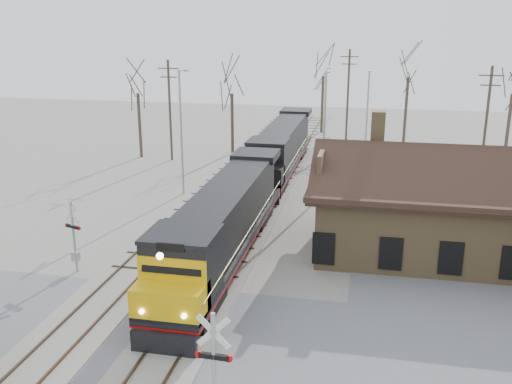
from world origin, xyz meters
TOP-DOWN VIEW (x-y plane):
  - ground at (0.00, 0.00)m, footprint 140.00×140.00m
  - road at (0.00, 0.00)m, footprint 60.00×9.00m
  - track_main at (0.00, 15.00)m, footprint 3.40×90.00m
  - track_siding at (-4.50, 15.00)m, footprint 3.40×90.00m
  - depot at (11.99, 12.00)m, footprint 15.20×9.31m
  - locomotive_lead at (0.00, 7.76)m, footprint 2.96×19.80m
  - locomotive_trailing at (0.00, 27.84)m, footprint 2.96×19.80m
  - crossbuck_near at (3.22, -5.35)m, footprint 1.24×0.33m
  - crossbuck_far at (-7.47, 5.24)m, footprint 1.08×0.45m
  - streetlight_a at (-6.51, 20.37)m, footprint 0.25×2.04m
  - streetlight_b at (4.17, 21.98)m, footprint 0.25×2.04m
  - streetlight_c at (7.12, 34.63)m, footprint 0.25×2.04m
  - utility_pole_a at (-11.27, 30.90)m, footprint 2.00×0.24m
  - utility_pole_b at (4.79, 44.34)m, footprint 2.00×0.24m
  - utility_pole_c at (17.10, 30.45)m, footprint 2.00×0.24m
  - tree_a at (-14.70, 31.52)m, footprint 4.19×4.19m
  - tree_b at (-6.23, 35.05)m, footprint 4.03×4.03m
  - tree_c at (1.66, 47.92)m, footprint 4.50×4.50m
  - tree_d at (11.14, 43.63)m, footprint 4.81×4.81m

SIDE VIEW (x-z plane):
  - ground at x=0.00m, z-range 0.00..0.00m
  - road at x=0.00m, z-range 0.00..0.03m
  - track_main at x=0.00m, z-range -0.05..0.19m
  - track_siding at x=-4.50m, z-range -0.05..0.19m
  - crossbuck_far at x=-7.47m, z-range -0.11..3.82m
  - crossbuck_near at x=3.22m, z-range -0.15..4.19m
  - locomotive_trailing at x=0.00m, z-range 0.23..4.39m
  - locomotive_lead at x=0.00m, z-range 0.11..4.51m
  - depot at x=11.99m, z-range -1.54..6.36m
  - streetlight_c at x=7.12m, z-range 0.53..9.09m
  - utility_pole_c at x=17.10m, z-range 0.22..9.66m
  - utility_pole_a at x=-11.27m, z-range 0.22..9.76m
  - utility_pole_b at x=4.79m, z-range 0.23..10.27m
  - streetlight_b at x=4.17m, z-range 0.54..10.00m
  - streetlight_a at x=-6.51m, z-range 0.54..10.07m
  - tree_b at x=-6.23m, z-range 2.09..11.97m
  - tree_a at x=-14.70m, z-range 2.18..12.45m
  - tree_c at x=1.66m, z-range 2.34..13.36m
  - tree_d at x=11.14m, z-range 2.50..14.28m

